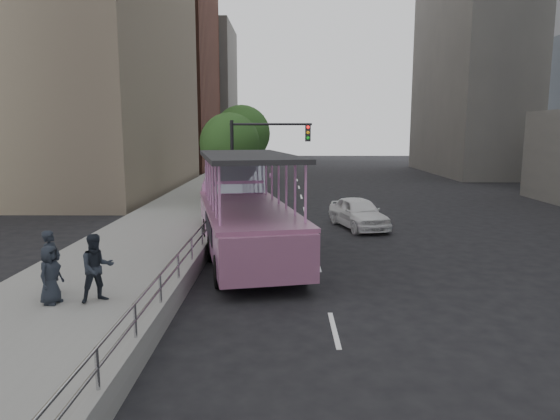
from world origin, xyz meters
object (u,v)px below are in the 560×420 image
at_px(car, 358,213).
at_px(traffic_signal, 255,154).
at_px(pedestrian_far, 50,275).
at_px(pedestrian_mid, 97,268).
at_px(pedestrian_near, 52,262).
at_px(street_tree_far, 243,136).
at_px(parking_sign, 214,207).
at_px(duck_boat, 242,215).
at_px(street_tree_near, 231,145).

relative_size(car, traffic_signal, 0.85).
distance_m(car, pedestrian_far, 15.05).
bearing_deg(pedestrian_mid, pedestrian_near, 122.86).
xyz_separation_m(traffic_signal, street_tree_far, (-1.40, 9.43, 0.81)).
xyz_separation_m(car, pedestrian_far, (-9.55, -11.63, 0.31)).
relative_size(pedestrian_mid, parking_sign, 0.67).
bearing_deg(car, duck_boat, -152.65).
distance_m(duck_boat, pedestrian_mid, 7.43).
xyz_separation_m(street_tree_near, street_tree_far, (0.20, 6.00, 0.49)).
distance_m(pedestrian_mid, street_tree_far, 23.10).
bearing_deg(parking_sign, street_tree_far, 90.38).
height_order(pedestrian_far, parking_sign, parking_sign).
distance_m(pedestrian_near, pedestrian_far, 0.83).
xyz_separation_m(duck_boat, pedestrian_far, (-4.33, -6.89, -0.38)).
distance_m(pedestrian_near, street_tree_near, 16.74).
bearing_deg(street_tree_near, traffic_signal, -65.02).
bearing_deg(street_tree_far, car, -60.23).
distance_m(car, pedestrian_mid, 14.22).
height_order(car, pedestrian_near, pedestrian_near).
xyz_separation_m(pedestrian_near, traffic_signal, (4.76, 12.79, 2.32)).
distance_m(parking_sign, traffic_signal, 6.53).
relative_size(traffic_signal, street_tree_far, 0.81).
height_order(pedestrian_mid, pedestrian_far, pedestrian_mid).
xyz_separation_m(parking_sign, traffic_signal, (1.29, 6.13, 1.82)).
height_order(car, street_tree_far, street_tree_far).
bearing_deg(pedestrian_far, parking_sign, -10.08).
bearing_deg(pedestrian_far, traffic_signal, -5.20).
xyz_separation_m(pedestrian_near, pedestrian_far, (0.31, -0.76, -0.12)).
bearing_deg(street_tree_far, pedestrian_mid, -94.83).
xyz_separation_m(duck_boat, parking_sign, (-1.17, 0.54, 0.24)).
distance_m(pedestrian_mid, parking_sign, 7.54).
distance_m(duck_boat, parking_sign, 1.31).
relative_size(duck_boat, street_tree_near, 2.09).
bearing_deg(street_tree_near, car, -38.66).
height_order(pedestrian_mid, parking_sign, parking_sign).
bearing_deg(pedestrian_far, street_tree_near, 3.44).
height_order(street_tree_near, street_tree_far, street_tree_far).
bearing_deg(pedestrian_near, duck_boat, -33.25).
distance_m(parking_sign, street_tree_near, 9.80).
bearing_deg(duck_boat, parking_sign, 155.31).
bearing_deg(duck_boat, pedestrian_mid, -115.49).
distance_m(street_tree_near, street_tree_far, 6.02).
bearing_deg(pedestrian_mid, street_tree_far, 50.02).
bearing_deg(pedestrian_near, pedestrian_mid, -108.11).
xyz_separation_m(duck_boat, car, (5.22, 4.74, -0.69)).
bearing_deg(traffic_signal, street_tree_far, 98.43).
xyz_separation_m(pedestrian_near, pedestrian_mid, (1.44, -0.58, 0.01)).
height_order(pedestrian_mid, street_tree_near, street_tree_near).
xyz_separation_m(duck_boat, pedestrian_mid, (-3.20, -6.71, -0.24)).
distance_m(car, street_tree_near, 9.11).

